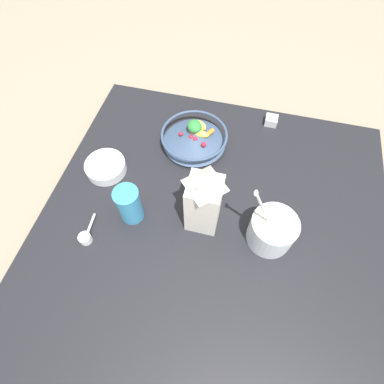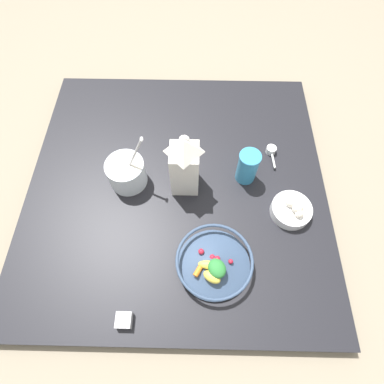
# 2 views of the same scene
# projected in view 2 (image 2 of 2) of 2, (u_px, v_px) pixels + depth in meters

# --- Properties ---
(ground_plane) EXTENTS (6.00, 6.00, 0.00)m
(ground_plane) POSITION_uv_depth(u_px,v_px,m) (177.00, 188.00, 1.13)
(ground_plane) COLOR gray
(countertop) EXTENTS (1.08, 1.08, 0.04)m
(countertop) POSITION_uv_depth(u_px,v_px,m) (177.00, 185.00, 1.12)
(countertop) COLOR black
(countertop) RESTS_ON ground_plane
(fruit_bowl) EXTENTS (0.24, 0.24, 0.08)m
(fruit_bowl) POSITION_uv_depth(u_px,v_px,m) (214.00, 262.00, 0.92)
(fruit_bowl) COLOR #384C6B
(fruit_bowl) RESTS_ON countertop
(milk_carton) EXTENTS (0.09, 0.09, 0.25)m
(milk_carton) POSITION_uv_depth(u_px,v_px,m) (185.00, 165.00, 0.98)
(milk_carton) COLOR silver
(milk_carton) RESTS_ON countertop
(yogurt_tub) EXTENTS (0.15, 0.13, 0.24)m
(yogurt_tub) POSITION_uv_depth(u_px,v_px,m) (126.00, 172.00, 1.05)
(yogurt_tub) COLOR silver
(yogurt_tub) RESTS_ON countertop
(drinking_cup) EXTENTS (0.08, 0.08, 0.13)m
(drinking_cup) POSITION_uv_depth(u_px,v_px,m) (248.00, 166.00, 1.05)
(drinking_cup) COLOR #3893C6
(drinking_cup) RESTS_ON countertop
(spice_jar) EXTENTS (0.04, 0.04, 0.03)m
(spice_jar) POSITION_uv_depth(u_px,v_px,m) (124.00, 320.00, 0.86)
(spice_jar) COLOR silver
(spice_jar) RESTS_ON countertop
(measuring_scoop) EXTENTS (0.04, 0.10, 0.03)m
(measuring_scoop) POSITION_uv_depth(u_px,v_px,m) (271.00, 151.00, 1.15)
(measuring_scoop) COLOR white
(measuring_scoop) RESTS_ON countertop
(garlic_bowl) EXTENTS (0.14, 0.14, 0.07)m
(garlic_bowl) POSITION_uv_depth(u_px,v_px,m) (291.00, 210.00, 1.02)
(garlic_bowl) COLOR white
(garlic_bowl) RESTS_ON countertop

